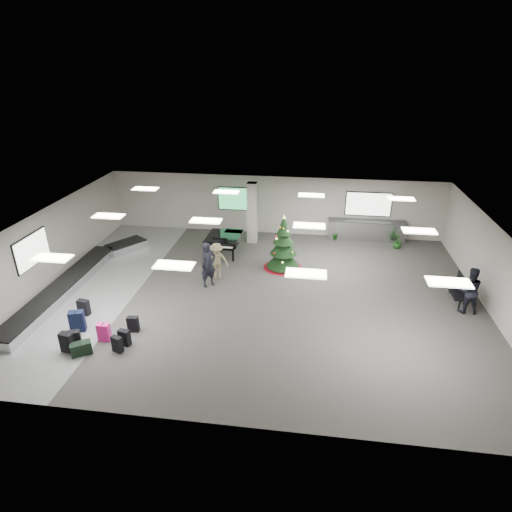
# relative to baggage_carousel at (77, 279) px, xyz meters

# --- Properties ---
(ground) EXTENTS (18.00, 18.00, 0.00)m
(ground) POSITION_rel_baggage_carousel_xyz_m (7.84, 0.08, -0.21)
(ground) COLOR #3B3836
(ground) RESTS_ON ground
(room_envelope) EXTENTS (18.02, 14.02, 3.21)m
(room_envelope) POSITION_rel_baggage_carousel_xyz_m (7.46, 0.75, 2.12)
(room_envelope) COLOR #AAA39B
(room_envelope) RESTS_ON ground
(baggage_carousel) EXTENTS (2.28, 9.71, 0.43)m
(baggage_carousel) POSITION_rel_baggage_carousel_xyz_m (0.00, 0.00, 0.00)
(baggage_carousel) COLOR silver
(baggage_carousel) RESTS_ON ground
(service_counter) EXTENTS (4.05, 0.65, 1.08)m
(service_counter) POSITION_rel_baggage_carousel_xyz_m (12.84, 6.73, 0.33)
(service_counter) COLOR silver
(service_counter) RESTS_ON ground
(suitcase_0) EXTENTS (0.49, 0.32, 0.72)m
(suitcase_0) POSITION_rel_baggage_carousel_xyz_m (2.15, -4.51, 0.14)
(suitcase_0) COLOR black
(suitcase_0) RESTS_ON ground
(suitcase_1) EXTENTS (0.41, 0.31, 0.58)m
(suitcase_1) POSITION_rel_baggage_carousel_xyz_m (3.78, -4.30, 0.07)
(suitcase_1) COLOR black
(suitcase_1) RESTS_ON ground
(pink_suitcase) EXTENTS (0.42, 0.24, 0.67)m
(pink_suitcase) POSITION_rel_baggage_carousel_xyz_m (3.06, -3.76, 0.11)
(pink_suitcase) COLOR #FF218E
(pink_suitcase) RESTS_ON ground
(suitcase_3) EXTENTS (0.41, 0.26, 0.61)m
(suitcase_3) POSITION_rel_baggage_carousel_xyz_m (3.84, -3.11, 0.08)
(suitcase_3) COLOR black
(suitcase_3) RESTS_ON ground
(navy_suitcase) EXTENTS (0.58, 0.44, 0.81)m
(navy_suitcase) POSITION_rel_baggage_carousel_xyz_m (1.88, -3.36, 0.18)
(navy_suitcase) COLOR black
(navy_suitcase) RESTS_ON ground
(suitcase_5) EXTENTS (0.52, 0.41, 0.71)m
(suitcase_5) POSITION_rel_baggage_carousel_xyz_m (2.29, -4.36, 0.13)
(suitcase_5) COLOR black
(suitcase_5) RESTS_ON ground
(green_duffel) EXTENTS (0.73, 0.64, 0.46)m
(green_duffel) POSITION_rel_baggage_carousel_xyz_m (2.66, -4.59, 0.01)
(green_duffel) COLOR black
(green_duffel) RESTS_ON ground
(suitcase_7) EXTENTS (0.43, 0.30, 0.59)m
(suitcase_7) POSITION_rel_baggage_carousel_xyz_m (3.86, -3.91, 0.07)
(suitcase_7) COLOR black
(suitcase_7) RESTS_ON ground
(suitcase_8) EXTENTS (0.45, 0.29, 0.64)m
(suitcase_8) POSITION_rel_baggage_carousel_xyz_m (1.56, -2.32, 0.10)
(suitcase_8) COLOR black
(suitcase_8) RESTS_ON ground
(christmas_tree) EXTENTS (1.82, 1.82, 2.60)m
(christmas_tree) POSITION_rel_baggage_carousel_xyz_m (8.71, 2.76, 0.68)
(christmas_tree) COLOR maroon
(christmas_tree) RESTS_ON ground
(grand_piano) EXTENTS (1.65, 2.08, 1.16)m
(grand_piano) POSITION_rel_baggage_carousel_xyz_m (5.68, 3.80, 0.62)
(grand_piano) COLOR black
(grand_piano) RESTS_ON ground
(bench) EXTENTS (0.54, 1.58, 1.00)m
(bench) POSITION_rel_baggage_carousel_xyz_m (15.90, 0.70, 0.35)
(bench) COLOR black
(bench) RESTS_ON ground
(traveler_a) EXTENTS (0.84, 0.84, 1.97)m
(traveler_a) POSITION_rel_baggage_carousel_xyz_m (5.71, 0.58, 0.77)
(traveler_a) COLOR black
(traveler_a) RESTS_ON ground
(traveler_b) EXTENTS (1.08, 0.66, 1.63)m
(traveler_b) POSITION_rel_baggage_carousel_xyz_m (5.90, 1.38, 0.60)
(traveler_b) COLOR #8B7F56
(traveler_b) RESTS_ON ground
(traveler_bench) EXTENTS (0.92, 0.73, 1.87)m
(traveler_bench) POSITION_rel_baggage_carousel_xyz_m (15.95, -0.13, 0.72)
(traveler_bench) COLOR black
(traveler_bench) RESTS_ON ground
(potted_plant_left) EXTENTS (0.54, 0.58, 0.83)m
(potted_plant_left) POSITION_rel_baggage_carousel_xyz_m (11.23, 6.56, 0.20)
(potted_plant_left) COLOR #173D13
(potted_plant_left) RESTS_ON ground
(potted_plant_right) EXTENTS (0.50, 0.50, 0.77)m
(potted_plant_right) POSITION_rel_baggage_carousel_xyz_m (14.33, 5.79, 0.17)
(potted_plant_right) COLOR #173D13
(potted_plant_right) RESTS_ON ground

